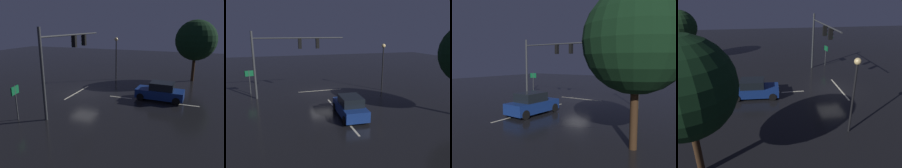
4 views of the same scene
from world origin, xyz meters
TOP-DOWN VIEW (x-y plane):
  - ground_plane at (0.00, 0.00)m, footprint 80.00×80.00m
  - traffic_signal_assembly at (3.82, 0.45)m, footprint 9.15×0.47m
  - lane_dash_far at (0.00, 4.00)m, footprint 0.16×2.20m
  - lane_dash_mid at (0.00, 10.00)m, footprint 0.16×2.20m
  - stop_bar at (0.00, -0.74)m, footprint 5.00×0.16m
  - car_approaching at (-0.58, 7.64)m, footprint 2.08×4.44m
  - street_lamp_left_kerb at (-6.82, 1.11)m, footprint 0.44×0.44m
  - route_sign at (7.51, -1.49)m, footprint 0.89×0.25m
  - tree_left_near at (-9.24, 10.34)m, footprint 4.82×4.82m

SIDE VIEW (x-z plane):
  - ground_plane at x=0.00m, z-range 0.00..0.00m
  - lane_dash_far at x=0.00m, z-range 0.00..0.01m
  - lane_dash_mid at x=0.00m, z-range 0.00..0.01m
  - stop_bar at x=0.00m, z-range 0.00..0.01m
  - car_approaching at x=-0.58m, z-range -0.05..1.65m
  - route_sign at x=7.51m, z-range 0.58..3.20m
  - street_lamp_left_kerb at x=-6.82m, z-range 1.03..6.32m
  - traffic_signal_assembly at x=3.82m, z-range 1.34..7.99m
  - tree_left_near at x=-9.24m, z-range 1.28..8.68m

